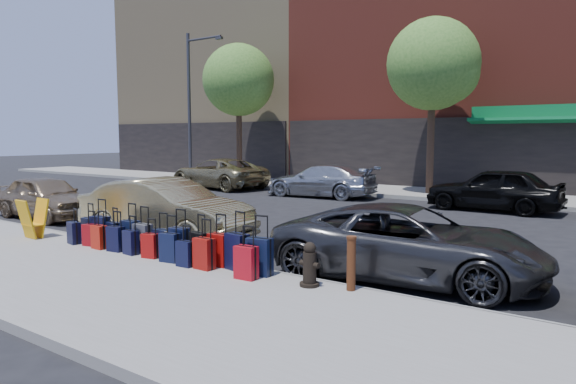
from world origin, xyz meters
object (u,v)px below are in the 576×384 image
Objects in this scene: suitcase_front_5 at (162,243)px; car_near_0 at (46,197)px; car_far_1 at (321,181)px; streetlight at (192,98)px; car_near_1 at (166,209)px; car_far_0 at (219,173)px; display_rack at (33,219)px; tree_left at (241,82)px; bollard at (351,263)px; fire_hydrant at (310,266)px; car_near_2 at (409,243)px; car_far_2 at (494,189)px; tree_center at (436,67)px.

car_near_0 is (-7.37, 1.84, 0.24)m from suitcase_front_5.
streetlight is at bearing -106.35° from car_far_1.
car_near_1 reaches higher than car_far_0.
streetlight is at bearing 124.86° from display_rack.
streetlight is 1.69× the size of car_far_1.
streetlight is 5.58m from car_far_0.
tree_left is 8.46× the size of bollard.
car_near_0 is 0.86× the size of car_near_1.
tree_left is at bearing -158.59° from car_far_0.
car_far_1 is at bearing 125.98° from fire_hydrant.
bollard is 13.71m from car_far_1.
bollard is at bearing -38.38° from streetlight.
car_far_0 reaches higher than bollard.
car_near_2 is 0.90× the size of car_far_0.
fire_hydrant is 0.18× the size of car_near_0.
bollard is 0.19× the size of car_near_1.
tree_left is 7.89× the size of display_rack.
tree_left is at bearing 41.99° from car_near_2.
fire_hydrant is 11.07m from car_near_0.
car_far_2 is at bearing -2.09° from car_near_2.
streetlight is at bearing 141.62° from bollard.
suitcase_front_5 is (9.94, -14.34, -4.99)m from tree_left.
car_near_2 is (0.96, 1.78, 0.18)m from fire_hydrant.
display_rack is at bearing -175.78° from bollard.
car_far_1 is at bearing -89.85° from car_far_2.
suitcase_front_5 is at bearing -92.25° from tree_center.
bollard is 17.93m from car_far_0.
tree_left is at bearing -100.58° from car_far_2.
display_rack is 0.19× the size of car_far_1.
car_near_1 is at bearing 44.22° from car_far_0.
streetlight reaches higher than car_far_1.
display_rack is (-7.46, -0.43, 0.12)m from fire_hydrant.
car_near_2 is at bearing 17.18° from display_rack.
display_rack is 0.20× the size of car_near_1.
suitcase_front_5 is 0.19× the size of car_far_1.
car_far_0 is 1.12× the size of car_far_1.
car_far_2 is (-0.52, 11.33, 0.16)m from bollard.
tree_left is at bearing 13.39° from streetlight.
streetlight is at bearing 145.77° from fire_hydrant.
car_near_2 is (17.37, -11.91, -4.00)m from streetlight.
suitcase_front_5 is at bearing -103.69° from car_near_0.
suitcase_front_5 is 3.54m from fire_hydrant.
tree_center reaches higher than car_far_1.
tree_left reaches higher than display_rack.
car_far_2 reaches higher than display_rack.
tree_center is at bearing 82.26° from suitcase_front_5.
car_far_1 is 6.98m from car_far_2.
tree_left is 1.52× the size of car_near_2.
car_far_1 is (9.59, -2.04, -3.97)m from streetlight.
suitcase_front_5 is 4.82m from car_near_2.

